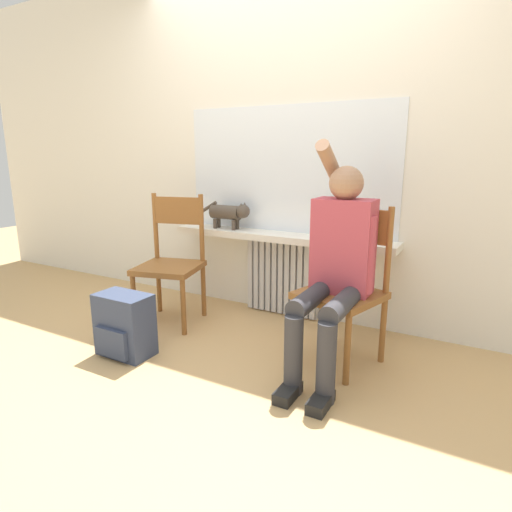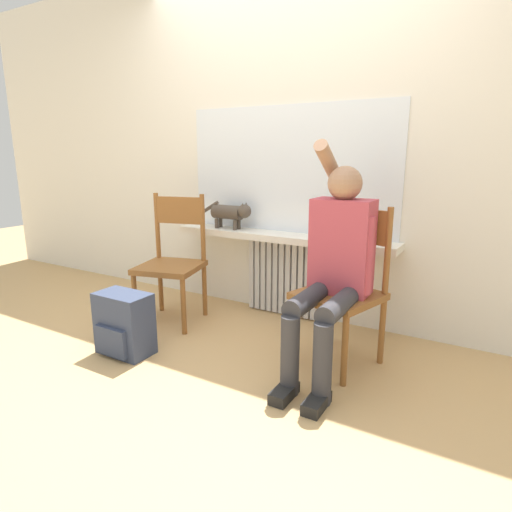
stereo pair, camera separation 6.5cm
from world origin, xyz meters
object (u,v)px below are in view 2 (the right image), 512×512
at_px(chair_right, 344,286).
at_px(cat, 232,212).
at_px(chair_left, 172,259).
at_px(person, 335,261).
at_px(backpack, 124,324).

xyz_separation_m(chair_right, cat, (-1.10, 0.46, 0.32)).
bearing_deg(chair_left, cat, 48.36).
height_order(person, cat, person).
relative_size(chair_left, chair_right, 1.00).
bearing_deg(backpack, chair_left, 100.51).
bearing_deg(chair_right, chair_left, -163.90).
distance_m(chair_right, person, 0.22).
height_order(chair_left, chair_right, same).
distance_m(chair_right, backpack, 1.39).
height_order(chair_left, person, person).
relative_size(chair_right, backpack, 2.40).
xyz_separation_m(chair_right, person, (-0.01, -0.13, 0.18)).
distance_m(person, backpack, 1.37).
height_order(cat, backpack, cat).
bearing_deg(chair_left, person, -20.16).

